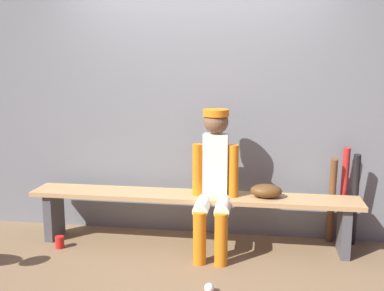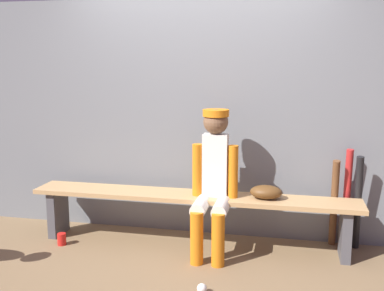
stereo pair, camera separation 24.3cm
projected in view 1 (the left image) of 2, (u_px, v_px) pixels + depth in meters
ground_plane at (192, 245)px, 4.24m from camera, size 30.00×30.00×0.00m
chainlink_fence at (198, 119)px, 4.40m from camera, size 4.82×0.03×2.28m
dugout_bench at (192, 205)px, 4.17m from camera, size 2.99×0.36×0.49m
player_seated at (214, 176)px, 3.98m from camera, size 0.41×0.55×1.27m
baseball_glove at (266, 191)px, 4.04m from camera, size 0.28×0.20×0.12m
bat_wood_dark at (332, 201)px, 4.20m from camera, size 0.08×0.23×0.83m
bat_aluminum_red at (343, 196)px, 4.21m from camera, size 0.07×0.15×0.92m
bat_aluminum_black at (355, 200)px, 4.15m from camera, size 0.09×0.18×0.87m
baseball at (209, 288)px, 3.35m from camera, size 0.07×0.07×0.07m
cup_on_ground at (60, 242)px, 4.17m from camera, size 0.08×0.08×0.11m
cup_on_bench at (225, 188)px, 4.15m from camera, size 0.08×0.08×0.11m
scoreboard at (261, 3)px, 5.20m from camera, size 2.17×0.27×3.37m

